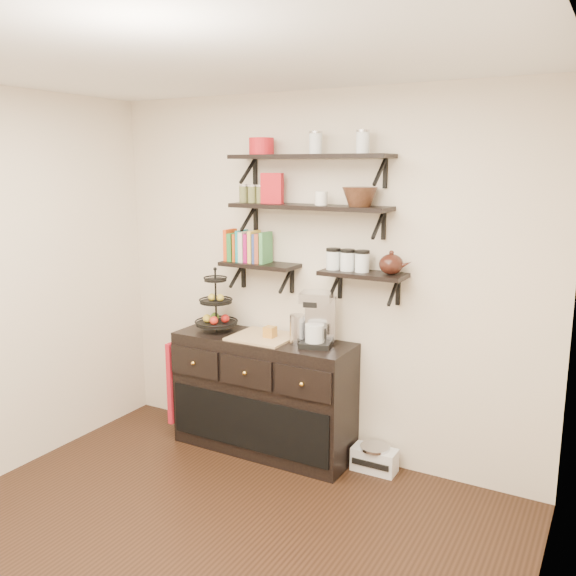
{
  "coord_description": "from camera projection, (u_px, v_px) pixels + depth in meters",
  "views": [
    {
      "loc": [
        1.99,
        -2.25,
        2.17
      ],
      "look_at": [
        0.09,
        1.15,
        1.39
      ],
      "focal_mm": 38.0,
      "sensor_mm": 36.0,
      "label": 1
    }
  ],
  "objects": [
    {
      "name": "shelf_mid",
      "position": [
        309.0,
        207.0,
        4.32
      ],
      "size": [
        1.2,
        0.27,
        0.23
      ],
      "color": "black",
      "rests_on": "back_wall"
    },
    {
      "name": "fruit_stand",
      "position": [
        217.0,
        310.0,
        4.75
      ],
      "size": [
        0.33,
        0.33,
        0.48
      ],
      "rotation": [
        0.0,
        0.0,
        -0.06
      ],
      "color": "black",
      "rests_on": "sideboard"
    },
    {
      "name": "ceiling",
      "position": [
        148.0,
        48.0,
        2.77
      ],
      "size": [
        3.5,
        3.5,
        0.02
      ],
      "primitive_type": "cube",
      "color": "white",
      "rests_on": "back_wall"
    },
    {
      "name": "shelf_top",
      "position": [
        309.0,
        157.0,
        4.25
      ],
      "size": [
        1.2,
        0.27,
        0.23
      ],
      "color": "black",
      "rests_on": "back_wall"
    },
    {
      "name": "shelf_low_left",
      "position": [
        260.0,
        266.0,
        4.62
      ],
      "size": [
        0.6,
        0.25,
        0.23
      ],
      "color": "black",
      "rests_on": "back_wall"
    },
    {
      "name": "thermal_carafe",
      "position": [
        297.0,
        330.0,
        4.4
      ],
      "size": [
        0.11,
        0.11,
        0.22
      ],
      "primitive_type": "cylinder",
      "color": "silver",
      "rests_on": "sideboard"
    },
    {
      "name": "candle",
      "position": [
        270.0,
        332.0,
        4.54
      ],
      "size": [
        0.08,
        0.08,
        0.08
      ],
      "primitive_type": "cube",
      "color": "#AE7328",
      "rests_on": "sideboard"
    },
    {
      "name": "red_pot",
      "position": [
        261.0,
        146.0,
        4.41
      ],
      "size": [
        0.18,
        0.18,
        0.12
      ],
      "primitive_type": "cylinder",
      "color": "#B3141D",
      "rests_on": "shelf_top"
    },
    {
      "name": "back_wall",
      "position": [
        317.0,
        278.0,
        4.53
      ],
      "size": [
        3.5,
        0.02,
        2.7
      ],
      "primitive_type": "cube",
      "color": "beige",
      "rests_on": "ground"
    },
    {
      "name": "glass_canisters",
      "position": [
        347.0,
        261.0,
        4.26
      ],
      "size": [
        0.32,
        0.1,
        0.13
      ],
      "color": "silver",
      "rests_on": "shelf_low_right"
    },
    {
      "name": "ramekins",
      "position": [
        321.0,
        198.0,
        4.25
      ],
      "size": [
        0.09,
        0.09,
        0.1
      ],
      "primitive_type": "cylinder",
      "color": "white",
      "rests_on": "shelf_mid"
    },
    {
      "name": "apron",
      "position": [
        180.0,
        379.0,
        4.93
      ],
      "size": [
        0.04,
        0.28,
        0.66
      ],
      "primitive_type": "cube",
      "color": "maroon",
      "rests_on": "sideboard"
    },
    {
      "name": "teapot",
      "position": [
        391.0,
        262.0,
        4.1
      ],
      "size": [
        0.24,
        0.19,
        0.16
      ],
      "primitive_type": null,
      "rotation": [
        0.0,
        0.0,
        -0.11
      ],
      "color": "black",
      "rests_on": "shelf_low_right"
    },
    {
      "name": "floor",
      "position": [
        170.0,
        574.0,
        3.3
      ],
      "size": [
        3.5,
        3.5,
        0.0
      ],
      "primitive_type": "plane",
      "color": "black",
      "rests_on": "ground"
    },
    {
      "name": "radio",
      "position": [
        374.0,
        459.0,
        4.4
      ],
      "size": [
        0.32,
        0.22,
        0.19
      ],
      "rotation": [
        0.0,
        0.0,
        0.01
      ],
      "color": "silver",
      "rests_on": "floor"
    },
    {
      "name": "shelf_low_right",
      "position": [
        363.0,
        275.0,
        4.22
      ],
      "size": [
        0.6,
        0.25,
        0.23
      ],
      "color": "black",
      "rests_on": "back_wall"
    },
    {
      "name": "right_wall",
      "position": [
        534.0,
        398.0,
        2.2
      ],
      "size": [
        0.02,
        3.5,
        2.7
      ],
      "primitive_type": "cube",
      "color": "beige",
      "rests_on": "ground"
    },
    {
      "name": "recipe_box",
      "position": [
        272.0,
        188.0,
        4.43
      ],
      "size": [
        0.17,
        0.08,
        0.22
      ],
      "primitive_type": "cube",
      "rotation": [
        0.0,
        0.0,
        0.15
      ],
      "color": "#B3141D",
      "rests_on": "shelf_mid"
    },
    {
      "name": "cookbooks",
      "position": [
        250.0,
        247.0,
        4.63
      ],
      "size": [
        0.36,
        0.15,
        0.26
      ],
      "color": "red",
      "rests_on": "shelf_low_left"
    },
    {
      "name": "walnut_bowl",
      "position": [
        360.0,
        197.0,
        4.11
      ],
      "size": [
        0.24,
        0.24,
        0.13
      ],
      "primitive_type": null,
      "color": "black",
      "rests_on": "shelf_mid"
    },
    {
      "name": "coffee_maker",
      "position": [
        318.0,
        320.0,
        4.35
      ],
      "size": [
        0.26,
        0.26,
        0.4
      ],
      "rotation": [
        0.0,
        0.0,
        0.28
      ],
      "color": "black",
      "rests_on": "sideboard"
    },
    {
      "name": "sideboard",
      "position": [
        263.0,
        394.0,
        4.67
      ],
      "size": [
        1.4,
        0.5,
        0.92
      ],
      "color": "black",
      "rests_on": "floor"
    }
  ]
}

